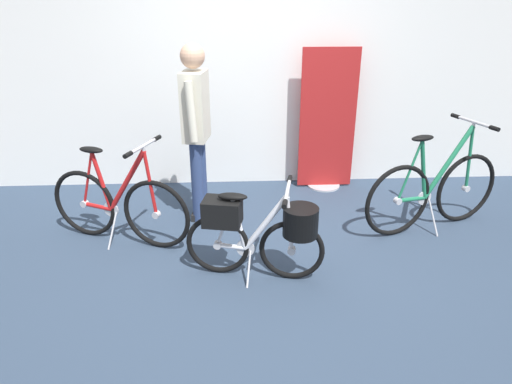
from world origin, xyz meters
name	(u,v)px	position (x,y,z in m)	size (l,w,h in m)	color
ground_plane	(261,269)	(0.00, 0.00, 0.00)	(6.55, 6.55, 0.00)	#2D3D51
back_wall	(250,39)	(0.00, 1.89, 1.57)	(6.55, 0.10, 3.14)	white
floor_banner_stand	(327,129)	(0.82, 1.65, 0.67)	(0.60, 0.36, 1.52)	#B7B7BC
folding_bike_foreground	(260,230)	(-0.01, -0.08, 0.40)	(1.05, 0.53, 0.75)	black
display_bike_left	(119,205)	(-1.19, 0.52, 0.35)	(1.26, 0.61, 0.93)	black
display_bike_right	(433,190)	(1.60, 0.62, 0.38)	(1.38, 0.60, 1.00)	black
visitor_near_wall	(196,124)	(-0.52, 0.95, 0.93)	(0.31, 0.53, 1.63)	navy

